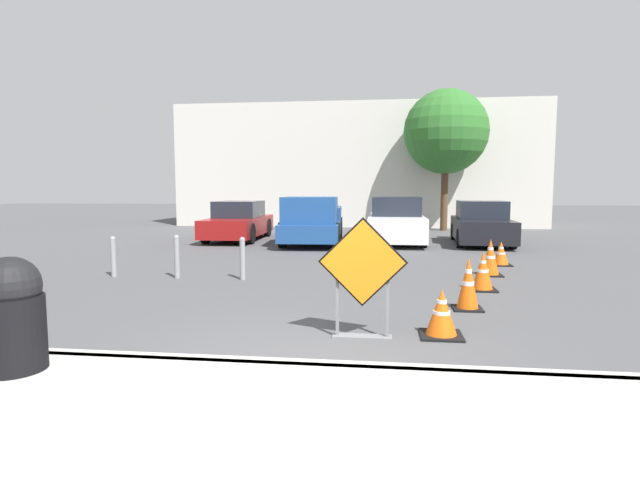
{
  "coord_description": "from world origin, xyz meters",
  "views": [
    {
      "loc": [
        0.83,
        -4.78,
        1.86
      ],
      "look_at": [
        -0.74,
        7.89,
        0.57
      ],
      "focal_mm": 28.0,
      "sensor_mm": 36.0,
      "label": 1
    }
  ],
  "objects_px": {
    "parked_car_third": "(481,224)",
    "bollard_third": "(113,255)",
    "pickup_truck": "(312,222)",
    "traffic_cone_fourth": "(490,258)",
    "bollard_second": "(177,255)",
    "traffic_cone_second": "(468,284)",
    "traffic_cone_nearest": "(442,314)",
    "parked_car_nearest": "(239,222)",
    "traffic_cone_fifth": "(501,254)",
    "trash_bin": "(12,314)",
    "road_closed_sign": "(363,272)",
    "bollard_nearest": "(242,257)",
    "parked_car_second": "(396,222)",
    "traffic_cone_third": "(483,271)"
  },
  "relations": [
    {
      "from": "traffic_cone_nearest",
      "to": "bollard_nearest",
      "type": "relative_size",
      "value": 0.68
    },
    {
      "from": "parked_car_second",
      "to": "pickup_truck",
      "type": "bearing_deg",
      "value": 13.54
    },
    {
      "from": "pickup_truck",
      "to": "parked_car_third",
      "type": "xyz_separation_m",
      "value": [
        5.76,
        0.6,
        -0.07
      ]
    },
    {
      "from": "road_closed_sign",
      "to": "parked_car_nearest",
      "type": "relative_size",
      "value": 0.33
    },
    {
      "from": "trash_bin",
      "to": "bollard_third",
      "type": "relative_size",
      "value": 1.26
    },
    {
      "from": "traffic_cone_third",
      "to": "traffic_cone_fourth",
      "type": "xyz_separation_m",
      "value": [
        0.48,
        1.67,
        0.04
      ]
    },
    {
      "from": "traffic_cone_fourth",
      "to": "pickup_truck",
      "type": "distance_m",
      "value": 7.57
    },
    {
      "from": "traffic_cone_second",
      "to": "traffic_cone_third",
      "type": "relative_size",
      "value": 1.14
    },
    {
      "from": "traffic_cone_second",
      "to": "parked_car_third",
      "type": "relative_size",
      "value": 0.19
    },
    {
      "from": "bollard_nearest",
      "to": "bollard_third",
      "type": "height_order",
      "value": "bollard_nearest"
    },
    {
      "from": "traffic_cone_fourth",
      "to": "bollard_second",
      "type": "distance_m",
      "value": 6.71
    },
    {
      "from": "traffic_cone_nearest",
      "to": "parked_car_third",
      "type": "height_order",
      "value": "parked_car_third"
    },
    {
      "from": "traffic_cone_third",
      "to": "parked_car_nearest",
      "type": "height_order",
      "value": "parked_car_nearest"
    },
    {
      "from": "traffic_cone_nearest",
      "to": "trash_bin",
      "type": "height_order",
      "value": "trash_bin"
    },
    {
      "from": "traffic_cone_fourth",
      "to": "parked_car_nearest",
      "type": "distance_m",
      "value": 10.3
    },
    {
      "from": "traffic_cone_second",
      "to": "trash_bin",
      "type": "bearing_deg",
      "value": -143.04
    },
    {
      "from": "trash_bin",
      "to": "traffic_cone_second",
      "type": "bearing_deg",
      "value": 36.96
    },
    {
      "from": "traffic_cone_fourth",
      "to": "bollard_nearest",
      "type": "xyz_separation_m",
      "value": [
        -5.19,
        -1.14,
        0.08
      ]
    },
    {
      "from": "traffic_cone_second",
      "to": "bollard_second",
      "type": "xyz_separation_m",
      "value": [
        -5.6,
        2.08,
        0.08
      ]
    },
    {
      "from": "parked_car_third",
      "to": "trash_bin",
      "type": "distance_m",
      "value": 15.02
    },
    {
      "from": "trash_bin",
      "to": "bollard_second",
      "type": "bearing_deg",
      "value": 97.96
    },
    {
      "from": "traffic_cone_third",
      "to": "parked_car_second",
      "type": "distance_m",
      "value": 8.38
    },
    {
      "from": "road_closed_sign",
      "to": "traffic_cone_nearest",
      "type": "height_order",
      "value": "road_closed_sign"
    },
    {
      "from": "road_closed_sign",
      "to": "parked_car_nearest",
      "type": "distance_m",
      "value": 12.91
    },
    {
      "from": "parked_car_nearest",
      "to": "parked_car_second",
      "type": "height_order",
      "value": "parked_car_second"
    },
    {
      "from": "bollard_nearest",
      "to": "trash_bin",
      "type": "bearing_deg",
      "value": -96.21
    },
    {
      "from": "traffic_cone_third",
      "to": "bollard_nearest",
      "type": "xyz_separation_m",
      "value": [
        -4.71,
        0.52,
        0.12
      ]
    },
    {
      "from": "traffic_cone_third",
      "to": "trash_bin",
      "type": "height_order",
      "value": "trash_bin"
    },
    {
      "from": "parked_car_third",
      "to": "bollard_third",
      "type": "height_order",
      "value": "parked_car_third"
    },
    {
      "from": "parked_car_second",
      "to": "parked_car_third",
      "type": "relative_size",
      "value": 1.05
    },
    {
      "from": "trash_bin",
      "to": "parked_car_nearest",
      "type": "bearing_deg",
      "value": 97.5
    },
    {
      "from": "traffic_cone_nearest",
      "to": "traffic_cone_second",
      "type": "xyz_separation_m",
      "value": [
        0.57,
        1.51,
        0.11
      ]
    },
    {
      "from": "traffic_cone_nearest",
      "to": "traffic_cone_second",
      "type": "distance_m",
      "value": 1.62
    },
    {
      "from": "parked_car_second",
      "to": "parked_car_third",
      "type": "bearing_deg",
      "value": 178.64
    },
    {
      "from": "traffic_cone_nearest",
      "to": "parked_car_nearest",
      "type": "bearing_deg",
      "value": 117.39
    },
    {
      "from": "parked_car_second",
      "to": "road_closed_sign",
      "type": "bearing_deg",
      "value": 86.56
    },
    {
      "from": "traffic_cone_second",
      "to": "parked_car_second",
      "type": "distance_m",
      "value": 9.87
    },
    {
      "from": "parked_car_second",
      "to": "bollard_nearest",
      "type": "distance_m",
      "value": 8.44
    },
    {
      "from": "parked_car_nearest",
      "to": "parked_car_third",
      "type": "xyz_separation_m",
      "value": [
        8.67,
        -0.4,
        0.0
      ]
    },
    {
      "from": "traffic_cone_fifth",
      "to": "bollard_third",
      "type": "bearing_deg",
      "value": -162.65
    },
    {
      "from": "road_closed_sign",
      "to": "bollard_nearest",
      "type": "relative_size",
      "value": 1.71
    },
    {
      "from": "parked_car_nearest",
      "to": "traffic_cone_fifth",
      "type": "bearing_deg",
      "value": 145.2
    },
    {
      "from": "traffic_cone_second",
      "to": "bollard_third",
      "type": "bearing_deg",
      "value": 163.46
    },
    {
      "from": "road_closed_sign",
      "to": "bollard_nearest",
      "type": "height_order",
      "value": "road_closed_sign"
    },
    {
      "from": "parked_car_third",
      "to": "bollard_second",
      "type": "relative_size",
      "value": 4.8
    },
    {
      "from": "traffic_cone_second",
      "to": "bollard_nearest",
      "type": "xyz_separation_m",
      "value": [
        -4.19,
        2.08,
        0.07
      ]
    },
    {
      "from": "parked_car_nearest",
      "to": "bollard_second",
      "type": "distance_m",
      "value": 8.13
    },
    {
      "from": "road_closed_sign",
      "to": "traffic_cone_fifth",
      "type": "distance_m",
      "value": 7.24
    },
    {
      "from": "traffic_cone_nearest",
      "to": "bollard_third",
      "type": "xyz_separation_m",
      "value": [
        -6.45,
        3.6,
        0.17
      ]
    },
    {
      "from": "bollard_third",
      "to": "parked_car_third",
      "type": "bearing_deg",
      "value": 40.2
    }
  ]
}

